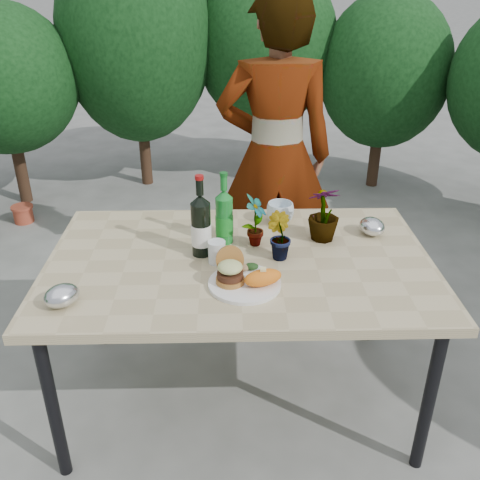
{
  "coord_description": "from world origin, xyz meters",
  "views": [
    {
      "loc": [
        -0.05,
        -1.94,
        1.85
      ],
      "look_at": [
        0.0,
        -0.08,
        0.88
      ],
      "focal_mm": 40.0,
      "sensor_mm": 36.0,
      "label": 1
    }
  ],
  "objects_px": {
    "person": "(275,157)",
    "wine_bottle": "(201,226)",
    "dinner_plate": "(245,284)",
    "patio_table": "(240,271)"
  },
  "relations": [
    {
      "from": "patio_table",
      "to": "person",
      "type": "relative_size",
      "value": 0.9
    },
    {
      "from": "patio_table",
      "to": "person",
      "type": "xyz_separation_m",
      "value": [
        0.22,
        0.9,
        0.2
      ]
    },
    {
      "from": "wine_bottle",
      "to": "person",
      "type": "xyz_separation_m",
      "value": [
        0.38,
        0.85,
        0.01
      ]
    },
    {
      "from": "person",
      "to": "wine_bottle",
      "type": "bearing_deg",
      "value": 65.64
    },
    {
      "from": "dinner_plate",
      "to": "person",
      "type": "xyz_separation_m",
      "value": [
        0.2,
        1.11,
        0.13
      ]
    },
    {
      "from": "wine_bottle",
      "to": "person",
      "type": "height_order",
      "value": "person"
    },
    {
      "from": "patio_table",
      "to": "dinner_plate",
      "type": "distance_m",
      "value": 0.22
    },
    {
      "from": "dinner_plate",
      "to": "wine_bottle",
      "type": "xyz_separation_m",
      "value": [
        -0.17,
        0.25,
        0.12
      ]
    },
    {
      "from": "patio_table",
      "to": "person",
      "type": "height_order",
      "value": "person"
    },
    {
      "from": "person",
      "to": "patio_table",
      "type": "bearing_deg",
      "value": 75.83
    }
  ]
}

